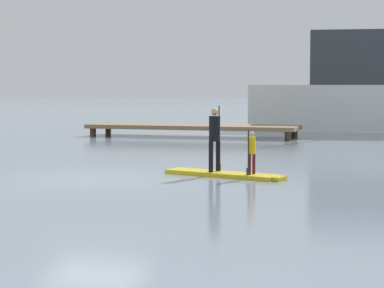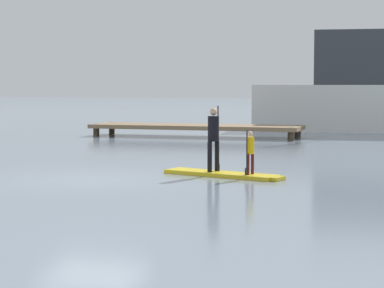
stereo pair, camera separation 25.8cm
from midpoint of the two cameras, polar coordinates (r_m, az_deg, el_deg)
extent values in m
plane|color=gray|center=(18.83, -7.11, -2.65)|extent=(240.00, 240.00, 0.00)
cube|color=gold|center=(19.29, 2.61, -2.31)|extent=(3.22, 1.63, 0.10)
cube|color=gold|center=(18.48, 6.89, -2.63)|extent=(0.38, 0.54, 0.09)
cylinder|color=black|center=(19.51, 2.30, -0.91)|extent=(0.12, 0.12, 0.79)
cylinder|color=black|center=(19.23, 1.75, -0.99)|extent=(0.12, 0.12, 0.79)
cylinder|color=black|center=(19.32, 2.03, 1.18)|extent=(0.37, 0.37, 0.65)
sphere|color=tan|center=(19.30, 2.03, 2.48)|extent=(0.19, 0.19, 0.19)
cylinder|color=black|center=(19.51, 2.37, 0.43)|extent=(0.03, 0.03, 1.70)
cube|color=black|center=(19.58, 2.36, -1.79)|extent=(0.07, 0.14, 0.18)
cylinder|color=#4C1419|center=(18.91, 5.02, -1.51)|extent=(0.08, 0.08, 0.52)
cylinder|color=#4C1419|center=(18.71, 4.68, -1.57)|extent=(0.08, 0.08, 0.52)
cylinder|color=#F2B20C|center=(18.77, 4.86, -0.11)|extent=(0.24, 0.24, 0.43)
sphere|color=beige|center=(18.75, 4.87, 0.79)|extent=(0.12, 0.12, 0.12)
cylinder|color=black|center=(18.64, 4.60, -0.66)|extent=(0.03, 0.03, 1.13)
cube|color=black|center=(18.69, 4.60, -2.10)|extent=(0.07, 0.14, 0.18)
cube|color=#33383D|center=(39.22, 13.85, 6.40)|extent=(6.13, 3.27, 2.74)
cube|color=#846B4C|center=(33.87, 0.49, 1.33)|extent=(9.62, 2.39, 0.18)
cylinder|color=#473828|center=(34.62, -7.10, 1.05)|extent=(0.28, 0.28, 0.56)
cylinder|color=#473828|center=(36.26, -5.94, 1.21)|extent=(0.28, 0.28, 0.56)
cylinder|color=#473828|center=(31.99, 7.79, 0.76)|extent=(0.28, 0.28, 0.56)
cylinder|color=#473828|center=(33.76, 8.28, 0.95)|extent=(0.28, 0.28, 0.56)
camera|label=1|loc=(0.13, -89.66, 0.03)|focal=69.93mm
camera|label=2|loc=(0.13, 90.34, -0.03)|focal=69.93mm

